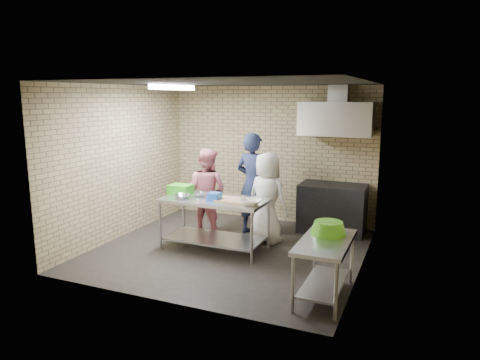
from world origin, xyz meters
name	(u,v)px	position (x,y,z in m)	size (l,w,h in m)	color
floor	(230,250)	(0.00, 0.00, 0.00)	(4.20, 4.20, 0.00)	black
ceiling	(229,83)	(0.00, 0.00, 2.70)	(4.20, 4.20, 0.00)	black
back_wall	(270,154)	(0.00, 2.00, 1.35)	(4.20, 0.06, 2.70)	tan
front_wall	(160,195)	(0.00, -2.00, 1.35)	(4.20, 0.06, 2.70)	tan
left_wall	(122,162)	(-2.10, 0.00, 1.35)	(0.06, 4.00, 2.70)	tan
right_wall	(365,179)	(2.10, 0.00, 1.35)	(0.06, 4.00, 2.70)	tan
prep_table	(215,224)	(-0.25, -0.04, 0.43)	(1.72, 0.86, 0.86)	silver
side_counter	(324,269)	(1.80, -1.10, 0.38)	(0.60, 1.20, 0.75)	silver
stove	(332,208)	(1.35, 1.65, 0.45)	(1.20, 0.70, 0.90)	black
range_hood	(337,119)	(1.35, 1.70, 2.10)	(1.30, 0.60, 0.60)	silver
hood_duct	(339,93)	(1.35, 1.85, 2.55)	(0.35, 0.30, 0.30)	#A5A8AD
wall_shelf	(355,129)	(1.65, 1.89, 1.92)	(0.80, 0.20, 0.04)	#3F2B19
fluorescent_fixture	(173,87)	(-1.00, 0.00, 2.64)	(0.10, 1.25, 0.08)	white
green_crate	(181,189)	(-0.95, 0.08, 0.93)	(0.38, 0.29, 0.15)	green
blue_tub	(214,196)	(-0.20, -0.14, 0.92)	(0.19, 0.19, 0.12)	blue
cutting_board	(233,200)	(0.10, -0.06, 0.87)	(0.52, 0.40, 0.03)	tan
mixing_bowl_a	(181,196)	(-0.75, -0.24, 0.89)	(0.27, 0.27, 0.07)	silver
mixing_bowl_b	(199,194)	(-0.55, 0.01, 0.89)	(0.20, 0.20, 0.06)	silver
ceramic_bowl	(251,202)	(0.45, -0.19, 0.90)	(0.33, 0.33, 0.08)	beige
green_basin	(328,228)	(1.78, -0.85, 0.83)	(0.46, 0.46, 0.17)	#59C626
bottle_green	(363,123)	(1.80, 1.89, 2.02)	(0.06, 0.06, 0.15)	green
man_navy	(253,184)	(0.03, 0.96, 0.93)	(0.68, 0.45, 1.87)	black
woman_pink	(207,191)	(-0.76, 0.68, 0.79)	(0.77, 0.60, 1.58)	#D26F7D
woman_white	(267,198)	(0.42, 0.63, 0.78)	(0.77, 0.50, 1.57)	silver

